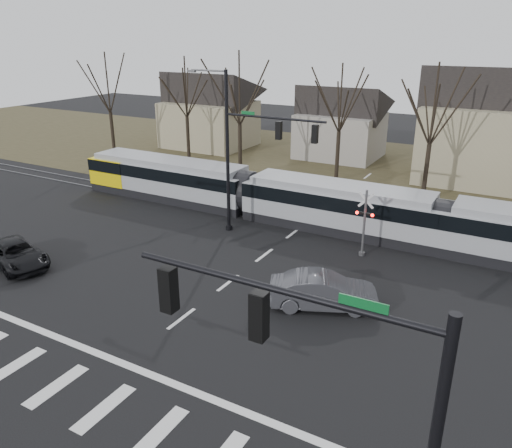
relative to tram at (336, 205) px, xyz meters
The scene contains 16 objects.
ground 16.23m from the tram, 97.53° to the right, with size 140.00×140.00×0.00m, color black.
grass_verge 16.23m from the tram, 97.53° to the left, with size 140.00×28.00×0.01m, color #38331E.
crosswalk 20.18m from the tram, 96.03° to the right, with size 27.00×2.60×0.01m.
stop_line 18.01m from the tram, 96.77° to the right, with size 28.00×0.35×0.01m, color silver.
lane_dashes 2.72m from the tram, behind, with size 0.18×30.00×0.01m.
rail_pair 2.71m from the tram, behind, with size 90.00×1.52×0.06m.
tram is the anchor object (origin of this frame).
sedan 10.39m from the tram, 72.45° to the right, with size 5.37×3.69×1.68m, color #3F4045.
suv 19.51m from the tram, 134.34° to the right, with size 5.35×3.46×1.37m, color black.
signal_pole_near_right 23.66m from the tram, 70.02° to the right, with size 6.72×0.44×8.00m.
signal_pole_far 6.97m from the tram, 142.26° to the right, with size 9.28×0.44×10.20m.
rail_crossing_signal 4.32m from the tram, 48.01° to the right, with size 1.08×0.36×4.00m.
tree_row 10.53m from the tram, 90.65° to the left, with size 59.20×7.20×10.00m.
house_a 28.65m from the tram, 140.86° to the left, with size 9.72×8.64×8.60m.
house_b 21.35m from the tram, 109.58° to the left, with size 8.64×7.56×7.65m.
house_c 18.68m from the tram, 67.95° to the left, with size 10.80×8.64×10.10m.
Camera 1 is at (12.57, -13.57, 12.17)m, focal length 35.00 mm.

